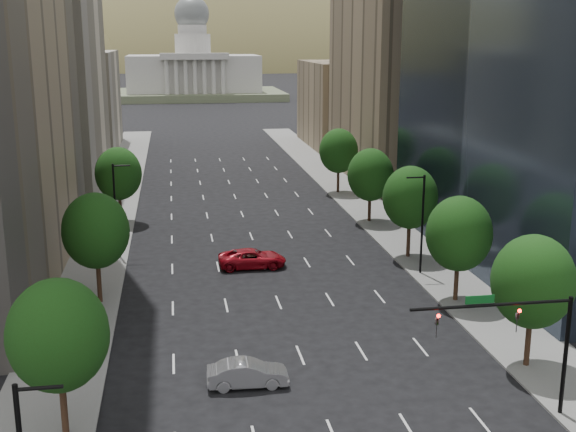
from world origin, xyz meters
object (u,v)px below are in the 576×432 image
capitol (194,73)px  car_silver (248,374)px  traffic_signal (526,331)px  car_red_far (252,258)px

capitol → car_silver: size_ratio=12.19×
traffic_signal → capitol: size_ratio=0.15×
car_silver → car_red_far: 23.31m
car_silver → car_red_far: (2.84, 23.14, 0.05)m
traffic_signal → capitol: 219.99m
capitol → car_silver: capitol is taller
capitol → car_silver: (-3.90, -213.51, -7.77)m
car_silver → car_red_far: bearing=-5.1°
traffic_signal → capitol: (-10.53, 219.71, 3.40)m
traffic_signal → car_silver: bearing=156.7°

